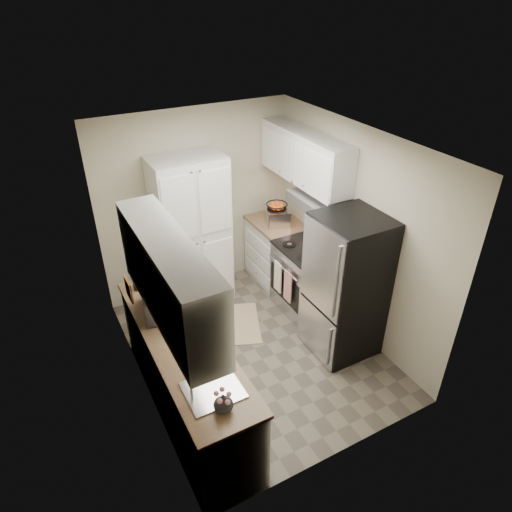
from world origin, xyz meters
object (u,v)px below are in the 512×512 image
at_px(refrigerator, 346,286).
at_px(wine_bottle, 136,276).
at_px(pantry_cabinet, 192,233).
at_px(toaster_oven, 277,216).
at_px(electric_range, 307,278).
at_px(microwave, 161,299).

height_order(refrigerator, wine_bottle, refrigerator).
distance_m(pantry_cabinet, toaster_oven, 1.18).
distance_m(pantry_cabinet, refrigerator, 2.07).
bearing_deg(pantry_cabinet, electric_range, -38.22).
relative_size(pantry_cabinet, electric_range, 1.77).
height_order(pantry_cabinet, toaster_oven, pantry_cabinet).
relative_size(pantry_cabinet, toaster_oven, 5.29).
distance_m(microwave, wine_bottle, 0.49).
bearing_deg(microwave, toaster_oven, -50.40).
distance_m(refrigerator, microwave, 2.03).
relative_size(electric_range, refrigerator, 0.66).
bearing_deg(electric_range, pantry_cabinet, 141.78).
distance_m(wine_bottle, toaster_oven, 2.20).
bearing_deg(toaster_oven, wine_bottle, -144.63).
height_order(refrigerator, microwave, refrigerator).
bearing_deg(microwave, refrigerator, -92.98).
distance_m(electric_range, wine_bottle, 2.20).
bearing_deg(wine_bottle, electric_range, -3.93).
xyz_separation_m(pantry_cabinet, wine_bottle, (-0.94, -0.78, 0.09)).
bearing_deg(toaster_oven, refrigerator, -72.60).
distance_m(microwave, toaster_oven, 2.28).
relative_size(refrigerator, toaster_oven, 4.50).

